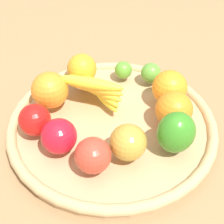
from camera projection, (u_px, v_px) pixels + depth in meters
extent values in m
plane|color=#96734B|center=(112.00, 131.00, 0.74)|extent=(2.40, 2.40, 0.00)
cylinder|color=tan|center=(112.00, 127.00, 0.73)|extent=(0.44, 0.44, 0.03)
torus|color=tan|center=(112.00, 123.00, 0.72)|extent=(0.45, 0.45, 0.02)
sphere|color=orange|center=(174.00, 109.00, 0.68)|extent=(0.11, 0.11, 0.08)
ellipsoid|color=yellow|center=(101.00, 92.00, 0.76)|extent=(0.14, 0.10, 0.03)
ellipsoid|color=yellow|center=(98.00, 89.00, 0.75)|extent=(0.13, 0.12, 0.03)
ellipsoid|color=yellow|center=(94.00, 88.00, 0.73)|extent=(0.11, 0.14, 0.03)
ellipsoid|color=yellow|center=(91.00, 86.00, 0.72)|extent=(0.08, 0.15, 0.03)
ellipsoid|color=yellow|center=(90.00, 83.00, 0.71)|extent=(0.06, 0.15, 0.03)
sphere|color=#C33D2C|center=(93.00, 155.00, 0.59)|extent=(0.09, 0.09, 0.07)
sphere|color=red|center=(59.00, 136.00, 0.63)|extent=(0.10, 0.10, 0.07)
sphere|color=red|center=(35.00, 120.00, 0.66)|extent=(0.07, 0.07, 0.07)
sphere|color=#5A9D35|center=(151.00, 73.00, 0.80)|extent=(0.06, 0.06, 0.05)
sphere|color=gold|center=(82.00, 68.00, 0.79)|extent=(0.09, 0.09, 0.07)
sphere|color=#B79135|center=(128.00, 142.00, 0.61)|extent=(0.08, 0.08, 0.07)
sphere|color=#589F31|center=(123.00, 70.00, 0.81)|extent=(0.05, 0.05, 0.04)
sphere|color=orange|center=(50.00, 90.00, 0.72)|extent=(0.10, 0.10, 0.08)
sphere|color=orange|center=(170.00, 88.00, 0.73)|extent=(0.11, 0.11, 0.08)
ellipsoid|color=#348521|center=(176.00, 132.00, 0.62)|extent=(0.10, 0.10, 0.09)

